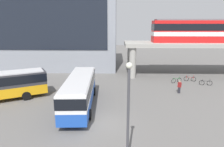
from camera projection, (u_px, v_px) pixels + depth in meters
ground_plane at (106, 88)px, 27.88m from camera, size 120.00×120.00×0.00m
station_building at (48, 28)px, 41.67m from camera, size 27.95×14.17×15.53m
elevated_platform at (205, 47)px, 34.86m from camera, size 27.39×7.35×5.56m
train at (211, 31)px, 34.20m from camera, size 19.53×2.96×3.84m
bus_main at (80, 89)px, 21.31m from camera, size 3.14×11.15×3.22m
bicycle_black at (206, 83)px, 29.30m from camera, size 1.77×0.38×1.04m
bicycle_green at (176, 80)px, 30.59m from camera, size 1.68×0.73×1.04m
bicycle_red at (190, 79)px, 31.41m from camera, size 1.76×0.47×1.04m
pedestrian_waiting_near_stop at (179, 87)px, 25.86m from camera, size 0.46×0.47×1.63m
lamp_post at (128, 108)px, 11.85m from camera, size 0.36×0.36×6.50m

